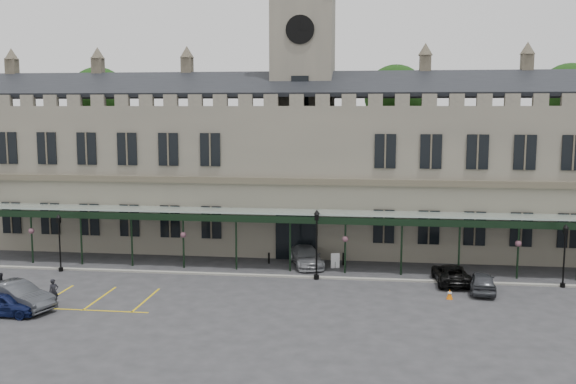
# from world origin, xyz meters

# --- Properties ---
(ground) EXTENTS (140.00, 140.00, 0.00)m
(ground) POSITION_xyz_m (0.00, 0.00, 0.00)
(ground) COLOR #2C2C2F
(station_building) EXTENTS (60.00, 10.36, 17.30)m
(station_building) POSITION_xyz_m (0.00, 15.91, 6.47)
(station_building) COLOR #6A6558
(station_building) RESTS_ON ground
(clock_tower) EXTENTS (5.60, 5.60, 24.80)m
(clock_tower) POSITION_xyz_m (0.00, 16.00, 13.11)
(clock_tower) COLOR #6A6558
(clock_tower) RESTS_ON ground
(canopy) EXTENTS (50.00, 4.10, 4.30)m
(canopy) POSITION_xyz_m (0.00, 7.46, 2.40)
(canopy) COLOR #8C9E93
(canopy) RESTS_ON ground
(kerb) EXTENTS (60.00, 0.40, 0.12)m
(kerb) POSITION_xyz_m (0.00, 5.50, 0.06)
(kerb) COLOR gray
(kerb) RESTS_ON ground
(parking_markings) EXTENTS (16.00, 6.00, 0.01)m
(parking_markings) POSITION_xyz_m (-14.00, -1.50, 0.00)
(parking_markings) COLOR gold
(parking_markings) RESTS_ON ground
(tree_behind_left) EXTENTS (6.00, 6.00, 16.00)m
(tree_behind_left) POSITION_xyz_m (-22.00, 25.00, 12.81)
(tree_behind_left) COLOR #332314
(tree_behind_left) RESTS_ON ground
(tree_behind_mid) EXTENTS (6.00, 6.00, 16.00)m
(tree_behind_mid) POSITION_xyz_m (8.00, 25.00, 12.81)
(tree_behind_mid) COLOR #332314
(tree_behind_mid) RESTS_ON ground
(tree_behind_right) EXTENTS (6.00, 6.00, 16.00)m
(tree_behind_right) POSITION_xyz_m (24.00, 25.00, 12.81)
(tree_behind_right) COLOR #332314
(tree_behind_right) RESTS_ON ground
(lamp_post_left) EXTENTS (0.40, 0.40, 4.25)m
(lamp_post_left) POSITION_xyz_m (-16.62, 5.01, 2.52)
(lamp_post_left) COLOR black
(lamp_post_left) RESTS_ON ground
(lamp_post_mid) EXTENTS (0.47, 0.47, 4.92)m
(lamp_post_mid) POSITION_xyz_m (2.10, 5.21, 2.92)
(lamp_post_mid) COLOR black
(lamp_post_mid) RESTS_ON ground
(lamp_post_right) EXTENTS (0.41, 0.41, 4.29)m
(lamp_post_right) POSITION_xyz_m (18.54, 5.31, 2.54)
(lamp_post_right) COLOR black
(lamp_post_right) RESTS_ON ground
(traffic_cone) EXTENTS (0.39, 0.39, 0.62)m
(traffic_cone) POSITION_xyz_m (10.75, 1.63, 0.30)
(traffic_cone) COLOR #E06507
(traffic_cone) RESTS_ON ground
(sign_board) EXTENTS (0.65, 0.20, 1.12)m
(sign_board) POSITION_xyz_m (3.22, 8.53, 0.55)
(sign_board) COLOR black
(sign_board) RESTS_ON ground
(bollard_left) EXTENTS (0.15, 0.15, 0.85)m
(bollard_left) POSITION_xyz_m (-1.90, 9.28, 0.42)
(bollard_left) COLOR black
(bollard_left) RESTS_ON ground
(bollard_right) EXTENTS (0.17, 0.17, 0.95)m
(bollard_right) POSITION_xyz_m (3.80, 9.52, 0.48)
(bollard_right) COLOR black
(bollard_right) RESTS_ON ground
(car_left_a) EXTENTS (4.05, 1.68, 1.37)m
(car_left_a) POSITION_xyz_m (-15.00, -4.90, 0.69)
(car_left_a) COLOR #0D153D
(car_left_a) RESTS_ON ground
(car_left_b) EXTENTS (5.36, 3.25, 1.67)m
(car_left_b) POSITION_xyz_m (-14.98, -3.86, 0.83)
(car_left_b) COLOR #37393E
(car_left_b) RESTS_ON ground
(car_taxi) EXTENTS (3.39, 5.36, 1.45)m
(car_taxi) POSITION_xyz_m (1.00, 8.98, 0.72)
(car_taxi) COLOR gray
(car_taxi) RESTS_ON ground
(car_van) EXTENTS (2.40, 4.79, 1.30)m
(car_van) POSITION_xyz_m (11.27, 5.40, 0.65)
(car_van) COLOR black
(car_van) RESTS_ON ground
(car_right_a) EXTENTS (1.95, 4.15, 1.37)m
(car_right_a) POSITION_xyz_m (13.00, 3.48, 0.69)
(car_right_a) COLOR #37393E
(car_right_a) RESTS_ON ground
(person_a) EXTENTS (0.68, 0.68, 1.60)m
(person_a) POSITION_xyz_m (-13.20, -2.63, 0.80)
(person_a) COLOR black
(person_a) RESTS_ON ground
(person_b) EXTENTS (1.14, 1.14, 1.87)m
(person_b) POSITION_xyz_m (-16.70, -2.62, 0.93)
(person_b) COLOR black
(person_b) RESTS_ON ground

